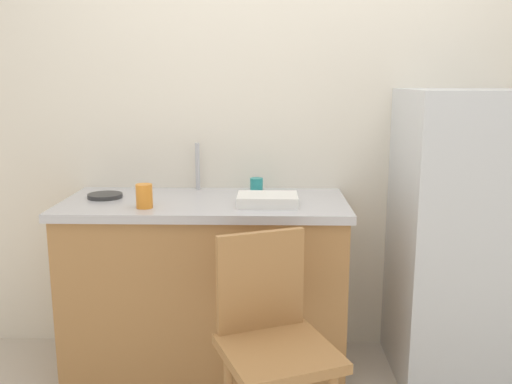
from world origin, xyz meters
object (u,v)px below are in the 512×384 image
chair (272,339)px  cup_orange (144,196)px  refrigerator (458,237)px  dish_tray (267,200)px  cup_teal (256,185)px  hotplate (105,196)px

chair → cup_orange: bearing=117.5°
refrigerator → chair: refrigerator is taller
dish_tray → cup_teal: (-0.06, 0.29, 0.01)m
refrigerator → hotplate: bearing=178.6°
chair → hotplate: size_ratio=5.24×
dish_tray → cup_teal: size_ratio=3.74×
cup_orange → dish_tray: bearing=7.1°
refrigerator → dish_tray: refrigerator is taller
refrigerator → dish_tray: 0.96m
refrigerator → cup_teal: refrigerator is taller
hotplate → cup_orange: size_ratio=1.55×
dish_tray → hotplate: size_ratio=1.65×
refrigerator → chair: (-0.91, -0.67, -0.21)m
dish_tray → hotplate: 0.82m
chair → hotplate: 1.16m
cup_orange → cup_teal: cup_orange is taller
refrigerator → dish_tray: size_ratio=5.09×
refrigerator → hotplate: 1.75m
chair → dish_tray: bearing=70.2°
refrigerator → cup_teal: 1.03m
hotplate → cup_teal: size_ratio=2.27×
cup_orange → chair: bearing=-40.4°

